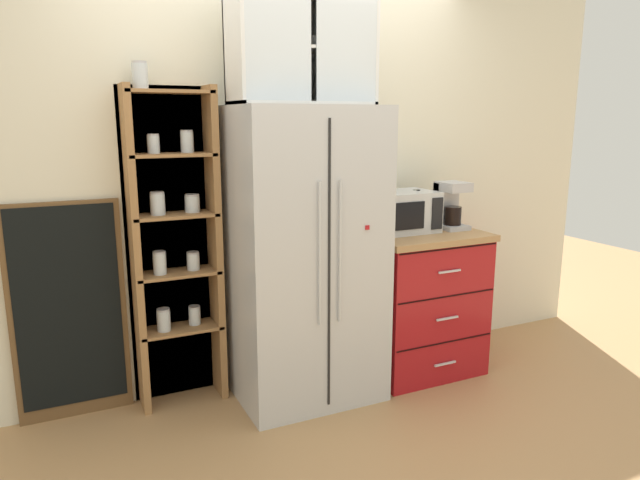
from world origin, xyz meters
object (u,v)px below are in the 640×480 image
object	(u,v)px
coffee_maker	(450,205)
chalkboard_menu	(69,311)
microwave	(400,212)
bottle_clear	(417,213)
mug_red	(420,224)
mug_charcoal	(416,222)
bottle_green	(414,212)
refrigerator	(305,256)

from	to	relation	value
coffee_maker	chalkboard_menu	distance (m)	2.41
microwave	bottle_clear	distance (m)	0.13
mug_red	bottle_clear	world-z (taller)	bottle_clear
mug_charcoal	bottle_green	bearing A→B (deg)	94.65
mug_red	bottle_green	size ratio (longest dim) A/B	0.43
mug_charcoal	mug_red	xyz separation A→B (m)	(0.00, -0.05, -0.00)
mug_charcoal	mug_red	bearing A→B (deg)	-89.60
coffee_maker	bottle_clear	world-z (taller)	coffee_maker
bottle_clear	bottle_green	distance (m)	0.04
refrigerator	coffee_maker	distance (m)	1.08
mug_charcoal	bottle_green	world-z (taller)	bottle_green
mug_red	chalkboard_menu	xyz separation A→B (m)	(-2.11, 0.28, -0.37)
chalkboard_menu	refrigerator	bearing A→B (deg)	-13.14
bottle_clear	chalkboard_menu	bearing A→B (deg)	173.14
microwave	mug_charcoal	world-z (taller)	microwave
refrigerator	bottle_green	xyz separation A→B (m)	(0.82, 0.09, 0.19)
bottle_clear	chalkboard_menu	world-z (taller)	chalkboard_menu
microwave	mug_red	xyz separation A→B (m)	(0.13, -0.04, -0.08)
coffee_maker	bottle_green	distance (m)	0.25
bottle_clear	mug_charcoal	bearing A→B (deg)	85.73
bottle_green	chalkboard_menu	distance (m)	2.16
bottle_clear	mug_red	bearing A→B (deg)	-85.91
refrigerator	chalkboard_menu	xyz separation A→B (m)	(-1.28, 0.30, -0.25)
microwave	coffee_maker	size ratio (longest dim) A/B	1.42
refrigerator	microwave	xyz separation A→B (m)	(0.70, 0.06, 0.21)
microwave	coffee_maker	bearing A→B (deg)	-6.67
microwave	mug_charcoal	distance (m)	0.15
microwave	mug_red	distance (m)	0.16
mug_charcoal	bottle_clear	xyz separation A→B (m)	(-0.00, -0.02, 0.07)
coffee_maker	bottle_clear	bearing A→B (deg)	173.53
microwave	chalkboard_menu	size ratio (longest dim) A/B	0.36
coffee_maker	mug_red	distance (m)	0.26
coffee_maker	bottle_green	bearing A→B (deg)	164.39
mug_charcoal	bottle_clear	world-z (taller)	bottle_clear
microwave	coffee_maker	world-z (taller)	coffee_maker
mug_charcoal	chalkboard_menu	size ratio (longest dim) A/B	0.10
mug_red	microwave	bearing A→B (deg)	161.86
microwave	bottle_clear	xyz separation A→B (m)	(0.12, -0.02, -0.01)
microwave	bottle_green	distance (m)	0.13
mug_charcoal	bottle_clear	distance (m)	0.07
mug_red	bottle_green	xyz separation A→B (m)	(-0.00, 0.07, 0.07)
refrigerator	microwave	world-z (taller)	refrigerator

